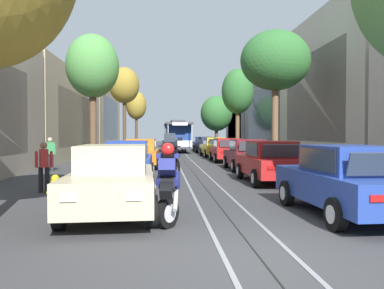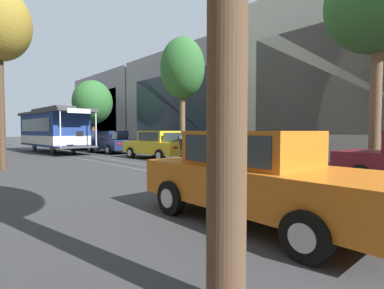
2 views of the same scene
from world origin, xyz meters
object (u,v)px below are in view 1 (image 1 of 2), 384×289
street_tree_kerb_left_second (93,67)px  parked_car_navy_sixth_right (207,145)px  parked_car_orange_mid_left (141,153)px  street_tree_kerb_left_fourth (136,106)px  cable_car_trolley (177,136)px  parked_car_blue_near_right (346,180)px  parked_car_maroon_mid_right (247,154)px  pedestrian_on_left_pavement (44,164)px  street_tree_kerb_right_mid (238,92)px  motorcycle_with_rider (169,176)px  parked_car_beige_near_left (113,179)px  parked_car_navy_far_right (202,144)px  parked_car_red_second_right (270,162)px  street_tree_kerb_right_second (275,61)px  street_tree_kerb_left_mid (124,86)px  street_tree_kerb_right_fourth (216,114)px  pedestrian_on_right_pavement (50,152)px  parked_car_red_fourth_right (227,150)px  parked_car_blue_second_left (128,161)px  fire_hydrant (55,192)px  parked_car_yellow_fifth_right (214,147)px

street_tree_kerb_left_second → parked_car_navy_sixth_right: bearing=66.0°
parked_car_orange_mid_left → street_tree_kerb_left_fourth: bearing=94.7°
cable_car_trolley → parked_car_blue_near_right: bearing=-85.4°
parked_car_maroon_mid_right → pedestrian_on_left_pavement: (-8.03, -7.19, 0.10)m
street_tree_kerb_right_mid → motorcycle_with_rider: bearing=-104.1°
parked_car_beige_near_left → parked_car_blue_near_right: same height
parked_car_maroon_mid_right → parked_car_navy_far_right: same height
parked_car_red_second_right → street_tree_kerb_right_second: bearing=72.4°
parked_car_beige_near_left → street_tree_kerb_right_second: bearing=59.4°
parked_car_blue_near_right → street_tree_kerb_right_mid: (2.04, 23.41, 4.55)m
parked_car_orange_mid_left → street_tree_kerb_left_mid: (-1.99, 10.93, 5.00)m
parked_car_blue_near_right → street_tree_kerb_left_mid: (-7.29, 23.85, 5.00)m
parked_car_orange_mid_left → motorcycle_with_rider: bearing=-84.3°
parked_car_maroon_mid_right → parked_car_navy_sixth_right: bearing=90.2°
parked_car_beige_near_left → street_tree_kerb_right_fourth: street_tree_kerb_right_fourth is taller
parked_car_maroon_mid_right → pedestrian_on_right_pavement: 9.87m
parked_car_navy_sixth_right → street_tree_kerb_right_fourth: size_ratio=0.70×
parked_car_red_fourth_right → street_tree_kerb_right_fourth: bearing=84.2°
parked_car_blue_second_left → parked_car_blue_near_right: same height
street_tree_kerb_left_second → parked_car_red_fourth_right: bearing=36.0°
street_tree_kerb_right_mid → street_tree_kerb_right_fourth: size_ratio=1.15×
parked_car_red_fourth_right → pedestrian_on_right_pavement: (-9.78, -5.99, 0.15)m
fire_hydrant → street_tree_kerb_left_fourth: bearing=90.7°
parked_car_orange_mid_left → pedestrian_on_right_pavement: pedestrian_on_right_pavement is taller
street_tree_kerb_right_fourth → cable_car_trolley: size_ratio=0.69×
parked_car_red_fourth_right → fire_hydrant: parked_car_red_fourth_right is taller
pedestrian_on_left_pavement → parked_car_red_fourth_right: bearing=58.8°
parked_car_beige_near_left → parked_car_orange_mid_left: size_ratio=1.01×
parked_car_red_fourth_right → street_tree_kerb_left_fourth: street_tree_kerb_left_fourth is taller
parked_car_orange_mid_left → street_tree_kerb_right_mid: size_ratio=0.60×
parked_car_blue_near_right → parked_car_yellow_fifth_right: (0.05, 23.25, 0.00)m
parked_car_orange_mid_left → parked_car_maroon_mid_right: size_ratio=1.00×
parked_car_yellow_fifth_right → street_tree_kerb_right_mid: (1.99, 0.16, 4.55)m
parked_car_beige_near_left → cable_car_trolley: 32.25m
street_tree_kerb_left_fourth → fire_hydrant: 34.39m
parked_car_navy_far_right → pedestrian_on_right_pavement: pedestrian_on_right_pavement is taller
street_tree_kerb_left_second → cable_car_trolley: size_ratio=0.75×
parked_car_blue_second_left → street_tree_kerb_left_second: 6.81m
parked_car_beige_near_left → street_tree_kerb_right_fourth: bearing=78.5°
street_tree_kerb_right_fourth → cable_car_trolley: (-4.71, -3.74, -2.60)m
street_tree_kerb_left_fourth → pedestrian_on_right_pavement: size_ratio=3.98×
street_tree_kerb_left_mid → street_tree_kerb_right_second: street_tree_kerb_right_second is taller
parked_car_blue_near_right → street_tree_kerb_right_fourth: (2.06, 36.42, 3.46)m
street_tree_kerb_left_fourth → street_tree_kerb_right_fourth: 9.27m
parked_car_navy_sixth_right → parked_car_navy_far_right: same height
parked_car_red_fourth_right → motorcycle_with_rider: motorcycle_with_rider is taller
cable_car_trolley → motorcycle_with_rider: 33.18m
parked_car_beige_near_left → street_tree_kerb_left_fourth: size_ratio=0.66×
parked_car_navy_sixth_right → cable_car_trolley: 4.65m
parked_car_red_fourth_right → parked_car_blue_near_right: bearing=-90.4°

